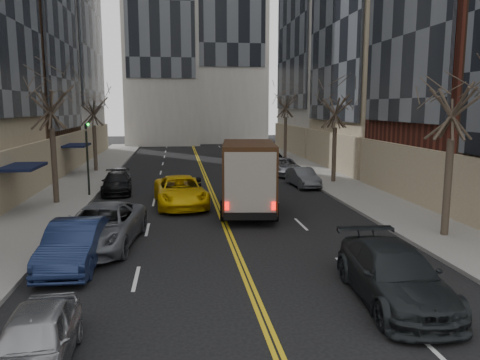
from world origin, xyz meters
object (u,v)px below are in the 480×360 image
Objects in this scene: taxi at (180,191)px; pedestrian at (200,191)px; ups_truck at (248,177)px; observer_sedan at (394,275)px.

pedestrian is at bearing -12.18° from taxi.
ups_truck is at bearing -132.27° from pedestrian.
ups_truck is at bearing -37.51° from taxi.
ups_truck is 3.30m from pedestrian.
ups_truck reaches higher than taxi.
ups_truck is 1.20× the size of taxi.
pedestrian is at bearing 146.75° from ups_truck.
taxi is at bearing 154.94° from ups_truck.
observer_sedan is at bearing -72.28° from taxi.
pedestrian is (-4.75, 13.48, 0.02)m from observer_sedan.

